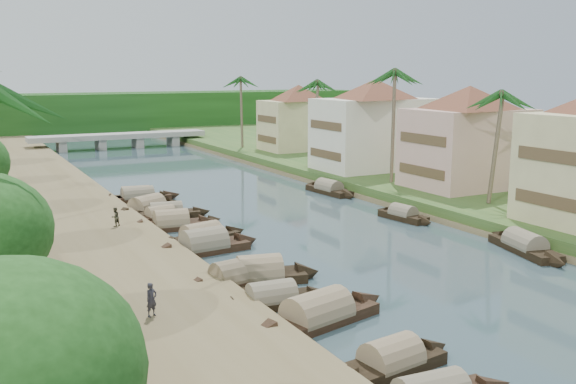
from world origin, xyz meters
name	(u,v)px	position (x,y,z in m)	size (l,w,h in m)	color
ground	(383,263)	(0.00, 0.00, 0.00)	(220.00, 220.00, 0.00)	#34484E
left_bank	(73,221)	(-16.00, 20.00, 0.40)	(10.00, 180.00, 0.80)	brown
right_bank	(417,184)	(19.00, 20.00, 0.60)	(16.00, 180.00, 1.20)	#2C5120
retaining_wall	(15,215)	(-20.20, 20.00, 1.35)	(0.40, 180.00, 1.10)	slate
treeline	(85,114)	(0.00, 100.00, 4.00)	(120.00, 14.00, 8.00)	#163D10
bridge	(119,138)	(0.00, 72.00, 1.72)	(28.00, 4.00, 2.40)	gray
building_mid	(468,136)	(19.99, 14.00, 6.13)	(14.11, 14.11, 9.70)	#D3A395
building_far	(374,123)	(18.99, 28.00, 6.38)	(15.59, 15.59, 10.20)	silver
building_distant	(298,117)	(19.99, 48.00, 5.88)	(12.62, 12.62, 9.20)	beige
sampan_1	(391,362)	(-8.83, -12.66, 0.41)	(7.03, 2.46, 2.08)	black
sampan_2	(317,316)	(-8.98, -6.89, 0.42)	(9.69, 4.05, 2.47)	black
sampan_3	(272,300)	(-9.91, -3.75, 0.41)	(7.31, 2.13, 1.98)	black
sampan_4	(236,279)	(-10.20, 0.34, 0.42)	(8.04, 2.90, 2.24)	black
sampan_5	(259,275)	(-8.72, 0.27, 0.42)	(7.81, 3.52, 2.40)	black
sampan_6	(204,246)	(-9.37, 7.74, 0.42)	(8.69, 2.72, 2.51)	black
sampan_7	(201,237)	(-8.68, 10.19, 0.41)	(8.16, 3.49, 2.14)	black
sampan_8	(171,224)	(-9.34, 15.14, 0.42)	(7.79, 2.78, 2.35)	black
sampan_9	(166,213)	(-8.55, 19.12, 0.41)	(7.95, 2.62, 2.01)	black
sampan_10	(161,217)	(-9.32, 18.14, 0.40)	(6.58, 2.24, 1.84)	black
sampan_11	(147,209)	(-9.43, 21.74, 0.42)	(8.16, 5.72, 2.37)	black
sampan_12	(138,197)	(-8.82, 27.26, 0.41)	(8.61, 1.81, 2.07)	black
sampan_13	(136,197)	(-8.92, 27.53, 0.41)	(7.85, 2.93, 2.12)	black
sampan_14	(525,246)	(10.09, -2.47, 0.41)	(3.72, 8.95, 2.15)	black
sampan_15	(403,215)	(8.82, 9.29, 0.40)	(2.18, 6.53, 1.78)	black
sampan_16	(329,189)	(9.54, 22.35, 0.41)	(2.29, 8.47, 2.06)	black
canoe_1	(253,286)	(-9.45, -0.47, 0.10)	(4.50, 2.04, 0.73)	black
canoe_2	(187,223)	(-7.72, 16.24, 0.10)	(6.11, 1.16, 0.88)	black
palm_1	(496,96)	(16.00, 6.72, 10.22)	(3.20, 3.20, 10.78)	#6F5F4A
palm_2	(395,74)	(15.00, 19.22, 11.97)	(3.20, 3.20, 12.60)	#6F5F4A
palm_3	(313,84)	(16.00, 36.87, 10.75)	(3.20, 3.20, 11.32)	#6F5F4A
palm_7	(241,80)	(14.00, 54.36, 11.03)	(3.20, 3.20, 11.63)	#6F5F4A
tree_6	(401,121)	(24.00, 29.54, 6.35)	(4.89, 4.89, 7.25)	#413525
person_near	(151,300)	(-16.38, -4.06, 1.62)	(0.60, 0.39, 1.64)	#2A2931
person_far	(115,217)	(-13.73, 14.88, 1.52)	(0.70, 0.54, 1.43)	#353425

